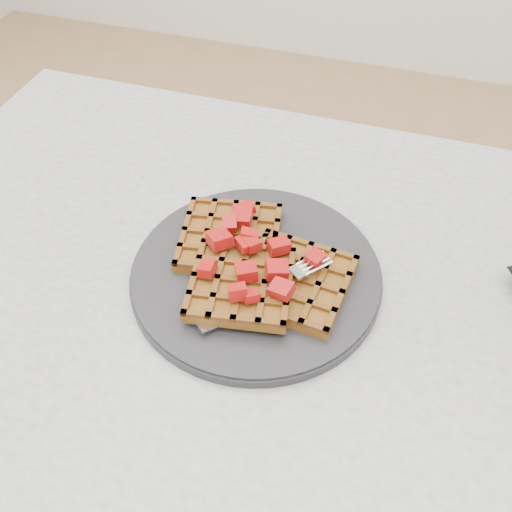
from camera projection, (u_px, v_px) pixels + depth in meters
name	position (u px, v px, depth m)	size (l,w,h in m)	color
table	(307.00, 371.00, 0.74)	(1.20, 0.80, 0.75)	silver
plate	(256.00, 274.00, 0.69)	(0.30, 0.30, 0.02)	black
waffles	(255.00, 266.00, 0.67)	(0.23, 0.21, 0.03)	brown
strawberry_pile	(256.00, 248.00, 0.65)	(0.15, 0.15, 0.02)	#8B0002
fork	(275.00, 293.00, 0.65)	(0.02, 0.18, 0.02)	silver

